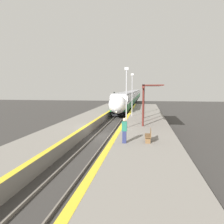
{
  "coord_description": "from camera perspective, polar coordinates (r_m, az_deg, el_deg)",
  "views": [
    {
      "loc": [
        4.14,
        -20.94,
        4.8
      ],
      "look_at": [
        0.56,
        2.54,
        2.17
      ],
      "focal_mm": 35.0,
      "sensor_mm": 36.0,
      "label": 1
    }
  ],
  "objects": [
    {
      "name": "railway_signal",
      "position": [
        47.35,
        0.57,
        3.44
      ],
      "size": [
        0.28,
        0.28,
        3.92
      ],
      "color": "#59595E",
      "rests_on": "ground_plane"
    },
    {
      "name": "lamppost_near",
      "position": [
        20.91,
        3.79,
        4.73
      ],
      "size": [
        0.36,
        0.2,
        5.79
      ],
      "color": "#9E9EA3",
      "rests_on": "platform_right"
    },
    {
      "name": "platform_bench",
      "position": [
        16.04,
        9.65,
        -6.0
      ],
      "size": [
        0.44,
        1.51,
        0.89
      ],
      "color": "brown",
      "rests_on": "platform_right"
    },
    {
      "name": "rail_left",
      "position": [
        22.01,
        -4.32,
        -6.09
      ],
      "size": [
        0.08,
        90.0,
        0.15
      ],
      "primitive_type": "cube",
      "color": "slate",
      "rests_on": "ground_plane"
    },
    {
      "name": "train",
      "position": [
        75.31,
        5.53,
        4.32
      ],
      "size": [
        2.87,
        88.52,
        3.87
      ],
      "color": "black",
      "rests_on": "ground_plane"
    },
    {
      "name": "rail_right",
      "position": [
        21.74,
        -0.6,
        -6.23
      ],
      "size": [
        0.08,
        90.0,
        0.15
      ],
      "primitive_type": "cube",
      "color": "slate",
      "rests_on": "ground_plane"
    },
    {
      "name": "ground_plane",
      "position": [
        21.88,
        -2.47,
        -6.35
      ],
      "size": [
        120.0,
        120.0,
        0.0
      ],
      "primitive_type": "plane",
      "color": "#383533"
    },
    {
      "name": "person_waiting",
      "position": [
        15.32,
        3.26,
        -4.74
      ],
      "size": [
        0.36,
        0.23,
        1.78
      ],
      "color": "navy",
      "rests_on": "platform_right"
    },
    {
      "name": "lamppost_mid",
      "position": [
        29.95,
        5.28,
        5.19
      ],
      "size": [
        0.36,
        0.2,
        5.79
      ],
      "color": "#9E9EA3",
      "rests_on": "platform_right"
    },
    {
      "name": "platform_left",
      "position": [
        22.7,
        -11.12,
        -4.8
      ],
      "size": [
        3.73,
        64.0,
        0.94
      ],
      "color": "gray",
      "rests_on": "ground_plane"
    },
    {
      "name": "station_canopy",
      "position": [
        25.09,
        9.56,
        6.22
      ],
      "size": [
        2.02,
        9.03,
        4.18
      ],
      "color": "#511E19",
      "rests_on": "platform_right"
    },
    {
      "name": "platform_right",
      "position": [
        21.39,
        8.52,
        -5.44
      ],
      "size": [
        5.07,
        64.0,
        0.94
      ],
      "color": "gray",
      "rests_on": "ground_plane"
    }
  ]
}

